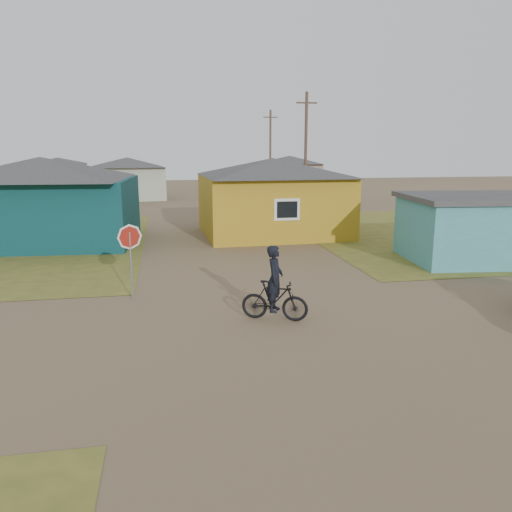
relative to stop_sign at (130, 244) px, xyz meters
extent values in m
plane|color=brown|center=(4.01, -3.50, -1.68)|extent=(120.00, 120.00, 0.00)
cube|color=olive|center=(18.01, 9.50, -1.68)|extent=(20.00, 18.00, 0.00)
cube|color=#093136|center=(-4.49, 10.00, -0.18)|extent=(8.40, 6.54, 3.00)
pyramid|color=#353537|center=(-4.49, 10.00, 1.82)|extent=(8.93, 7.08, 1.00)
cube|color=#B0881B|center=(6.51, 10.50, -0.18)|extent=(7.21, 6.24, 3.00)
pyramid|color=#353537|center=(6.51, 10.50, 1.77)|extent=(7.72, 6.76, 0.90)
cube|color=silver|center=(6.51, 7.47, -0.03)|extent=(1.20, 0.06, 1.00)
cube|color=black|center=(6.51, 7.44, -0.03)|extent=(0.95, 0.04, 0.75)
cube|color=teal|center=(13.51, 3.00, -0.48)|extent=(6.39, 4.61, 2.40)
cube|color=#353537|center=(13.51, 3.00, 0.82)|extent=(6.71, 4.93, 0.20)
cube|color=#A1AC94|center=(-1.99, 30.50, -0.28)|extent=(6.49, 5.60, 2.80)
pyramid|color=#353537|center=(-1.99, 30.50, 1.52)|extent=(7.04, 6.15, 0.80)
cube|color=gray|center=(14.01, 36.50, -0.28)|extent=(6.41, 5.50, 2.80)
pyramid|color=#353537|center=(14.01, 36.50, 1.52)|extent=(6.95, 6.05, 0.80)
cube|color=#A1AC94|center=(-9.99, 42.50, -0.33)|extent=(5.75, 5.28, 2.70)
pyramid|color=#353537|center=(-9.99, 42.50, 1.37)|extent=(6.28, 5.81, 0.70)
cylinder|color=#4F3C2F|center=(10.51, 18.50, 2.32)|extent=(0.20, 0.20, 8.00)
cube|color=#4F3C2F|center=(10.51, 18.50, 5.62)|extent=(1.40, 0.10, 0.10)
cylinder|color=#4F3C2F|center=(11.51, 34.50, 2.32)|extent=(0.20, 0.20, 8.00)
cube|color=#4F3C2F|center=(11.51, 34.50, 5.62)|extent=(1.40, 0.10, 0.10)
cylinder|color=gray|center=(0.00, 0.00, -0.66)|extent=(0.06, 0.06, 2.04)
imported|color=black|center=(3.74, -2.43, -1.16)|extent=(1.80, 1.14, 1.05)
imported|color=black|center=(3.74, -2.43, -0.57)|extent=(0.63, 0.74, 1.73)
camera|label=1|loc=(1.01, -14.52, 2.72)|focal=35.00mm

